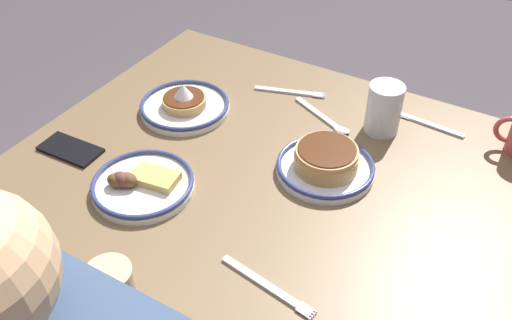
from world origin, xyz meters
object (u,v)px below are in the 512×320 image
(plate_far_companion, at_px, (142,184))
(cell_phone, at_px, (70,149))
(butter_knife, at_px, (419,121))
(drinking_glass, at_px, (384,111))
(tea_spoon, at_px, (329,121))
(plate_near_main, at_px, (326,163))
(plate_center_pancakes, at_px, (185,105))
(fork_far, at_px, (290,92))
(fork_near, at_px, (268,286))

(plate_far_companion, bearing_deg, cell_phone, -4.56)
(plate_far_companion, xyz_separation_m, butter_knife, (-0.43, -0.53, -0.01))
(drinking_glass, xyz_separation_m, tea_spoon, (0.12, 0.04, -0.05))
(butter_knife, height_order, tea_spoon, tea_spoon)
(tea_spoon, bearing_deg, butter_knife, -148.79)
(cell_phone, bearing_deg, plate_near_main, -159.04)
(drinking_glass, distance_m, butter_knife, 0.12)
(drinking_glass, bearing_deg, butter_knife, -131.81)
(plate_center_pancakes, height_order, plate_far_companion, plate_center_pancakes)
(fork_far, bearing_deg, fork_near, 114.17)
(fork_far, bearing_deg, drinking_glass, 172.64)
(plate_near_main, relative_size, plate_far_companion, 0.99)
(plate_far_companion, bearing_deg, plate_center_pancakes, -71.50)
(plate_center_pancakes, distance_m, tea_spoon, 0.36)
(cell_phone, distance_m, fork_far, 0.57)
(fork_near, bearing_deg, plate_center_pancakes, -39.62)
(fork_near, height_order, butter_knife, same)
(plate_center_pancakes, relative_size, fork_far, 1.22)
(cell_phone, relative_size, tea_spoon, 0.80)
(plate_center_pancakes, distance_m, drinking_glass, 0.49)
(tea_spoon, bearing_deg, drinking_glass, -163.04)
(plate_far_companion, relative_size, fork_far, 1.19)
(plate_near_main, relative_size, plate_center_pancakes, 0.96)
(plate_near_main, xyz_separation_m, tea_spoon, (0.07, -0.17, -0.02))
(plate_far_companion, height_order, tea_spoon, plate_far_companion)
(butter_knife, bearing_deg, fork_near, 83.23)
(drinking_glass, distance_m, cell_phone, 0.73)
(fork_near, xyz_separation_m, fork_far, (0.26, -0.58, 0.00))
(plate_far_companion, xyz_separation_m, fork_far, (-0.10, -0.49, -0.01))
(drinking_glass, distance_m, tea_spoon, 0.13)
(drinking_glass, distance_m, fork_far, 0.27)
(drinking_glass, relative_size, fork_near, 0.60)
(plate_near_main, relative_size, butter_knife, 0.96)
(plate_center_pancakes, xyz_separation_m, cell_phone, (0.13, 0.27, -0.01))
(plate_near_main, xyz_separation_m, fork_far, (0.21, -0.24, -0.02))
(drinking_glass, bearing_deg, tea_spoon, 16.96)
(butter_knife, bearing_deg, drinking_glass, 48.19)
(plate_near_main, distance_m, plate_center_pancakes, 0.41)
(plate_far_companion, height_order, drinking_glass, drinking_glass)
(fork_far, xyz_separation_m, butter_knife, (-0.33, -0.04, -0.00))
(plate_center_pancakes, relative_size, cell_phone, 1.56)
(plate_center_pancakes, bearing_deg, tea_spoon, -157.89)
(plate_center_pancakes, relative_size, drinking_glass, 1.84)
(fork_near, xyz_separation_m, tea_spoon, (0.12, -0.51, 0.00))
(fork_far, height_order, butter_knife, same)
(plate_near_main, bearing_deg, cell_phone, 23.18)
(drinking_glass, height_order, tea_spoon, drinking_glass)
(tea_spoon, bearing_deg, fork_near, 102.91)
(drinking_glass, xyz_separation_m, fork_far, (0.26, -0.03, -0.05))
(fork_near, bearing_deg, cell_phone, -10.42)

